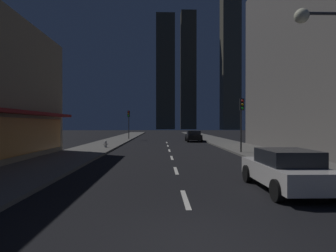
% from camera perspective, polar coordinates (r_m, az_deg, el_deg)
% --- Properties ---
extents(ground_plane, '(78.00, 136.00, 0.10)m').
position_cam_1_polar(ground_plane, '(37.32, -0.35, -3.27)').
color(ground_plane, black).
extents(sidewalk_right, '(4.00, 76.00, 0.15)m').
position_cam_1_polar(sidewalk_right, '(38.10, 10.25, -3.01)').
color(sidewalk_right, '#605E59').
rests_on(sidewalk_right, ground).
extents(sidewalk_left, '(4.00, 76.00, 0.15)m').
position_cam_1_polar(sidewalk_left, '(37.82, -11.03, -3.04)').
color(sidewalk_left, '#605E59').
rests_on(sidewalk_left, ground).
extents(lane_marking_center, '(0.16, 33.40, 0.01)m').
position_cam_1_polar(lane_marking_center, '(18.99, 0.79, -6.64)').
color(lane_marking_center, silver).
rests_on(lane_marking_center, ground).
extents(skyscraper_distant_tall, '(8.49, 5.76, 52.41)m').
position_cam_1_polar(skyscraper_distant_tall, '(127.66, -0.54, 11.17)').
color(skyscraper_distant_tall, '#3A372B').
rests_on(skyscraper_distant_tall, ground).
extents(skyscraper_distant_mid, '(6.86, 6.44, 53.78)m').
position_cam_1_polar(skyscraper_distant_mid, '(128.93, 4.23, 11.37)').
color(skyscraper_distant_mid, '#3A382C').
rests_on(skyscraper_distant_mid, ground).
extents(skyscraper_distant_short, '(7.62, 6.99, 57.20)m').
position_cam_1_polar(skyscraper_distant_short, '(121.89, 12.84, 12.82)').
color(skyscraper_distant_short, '#534F3E').
rests_on(skyscraper_distant_short, ground).
extents(car_parked_near, '(1.98, 4.24, 1.45)m').
position_cam_1_polar(car_parked_near, '(10.52, 23.25, -8.33)').
color(car_parked_near, silver).
rests_on(car_parked_near, ground).
extents(car_parked_far, '(1.98, 4.24, 1.45)m').
position_cam_1_polar(car_parked_far, '(36.65, 5.32, -2.10)').
color(car_parked_far, black).
rests_on(car_parked_far, ground).
extents(fire_hydrant_far_left, '(0.42, 0.30, 0.65)m').
position_cam_1_polar(fire_hydrant_far_left, '(26.23, -12.85, -3.72)').
color(fire_hydrant_far_left, '#B2B2B2').
rests_on(fire_hydrant_far_left, sidewalk_left).
extents(traffic_light_near_right, '(0.32, 0.48, 4.20)m').
position_cam_1_polar(traffic_light_near_right, '(21.96, 15.06, 2.63)').
color(traffic_light_near_right, '#2D2D2D').
rests_on(traffic_light_near_right, sidewalk_right).
extents(traffic_light_far_left, '(0.32, 0.48, 4.20)m').
position_cam_1_polar(traffic_light_far_left, '(40.88, -8.18, 1.59)').
color(traffic_light_far_left, '#2D2D2D').
rests_on(traffic_light_far_left, sidewalk_left).
extents(street_lamp_right, '(1.96, 0.56, 6.58)m').
position_cam_1_polar(street_lamp_right, '(12.30, 29.34, 13.20)').
color(street_lamp_right, '#38383D').
rests_on(street_lamp_right, sidewalk_right).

